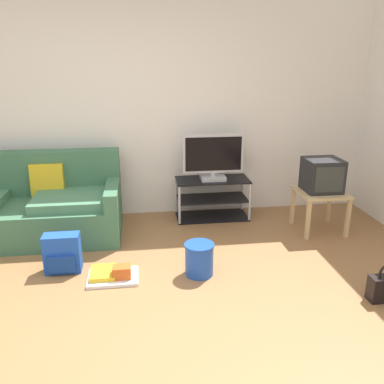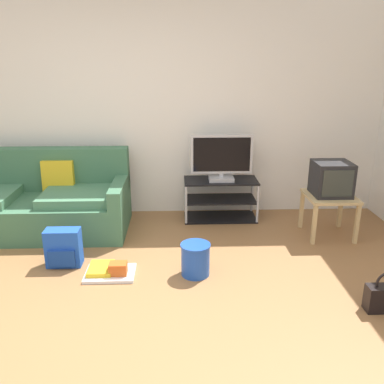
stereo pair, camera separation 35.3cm
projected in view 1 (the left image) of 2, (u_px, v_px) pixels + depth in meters
The scene contains 10 objects.
ground_plane at pixel (127, 332), 2.98m from camera, with size 9.00×9.80×0.02m, color olive.
wall_back at pixel (125, 106), 4.86m from camera, with size 9.00×0.10×2.70m, color silver.
couch at pixel (22, 208), 4.49m from camera, with size 2.13×0.92×0.89m.
tv_stand at pixel (212, 198), 5.03m from camera, with size 0.88×0.42×0.49m.
flat_tv at pixel (213, 158), 4.85m from camera, with size 0.73×0.22×0.55m.
side_table at pixel (321, 198), 4.61m from camera, with size 0.52×0.52×0.47m.
crt_tv at pixel (322, 175), 4.54m from camera, with size 0.39×0.37×0.37m.
backpack at pixel (62, 254), 3.76m from camera, with size 0.32×0.24×0.37m.
cleaning_bucket at pixel (199, 258), 3.71m from camera, with size 0.27×0.27×0.30m.
floor_tray at pixel (112, 275), 3.66m from camera, with size 0.45×0.34×0.14m.
Camera 1 is at (0.14, -2.55, 1.89)m, focal length 38.26 mm.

